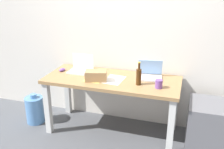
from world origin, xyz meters
TOP-DOWN VIEW (x-y plane):
  - ground_plane at (0.00, 0.00)m, footprint 8.00×8.00m
  - back_wall at (0.00, 0.39)m, footprint 5.20×0.08m
  - desk at (0.00, 0.00)m, footprint 1.63×0.67m
  - laptop_left at (-0.45, 0.12)m, footprint 0.29×0.23m
  - laptop_right at (0.43, 0.15)m, footprint 0.32×0.26m
  - beer_bottle at (0.34, -0.09)m, footprint 0.06×0.06m
  - computer_mouse at (-0.70, 0.06)m, footprint 0.08×0.11m
  - cardboard_box at (-0.16, -0.12)m, footprint 0.28×0.21m
  - coffee_mug at (0.58, -0.12)m, footprint 0.08×0.08m
  - paper_sheet_center at (0.04, -0.04)m, footprint 0.23×0.31m
  - paper_yellow_folder at (-0.20, -0.06)m, footprint 0.21×0.30m
  - water_cooler_jug at (-1.07, -0.11)m, footprint 0.24×0.24m
  - filing_cabinet at (1.12, -0.02)m, footprint 0.40×0.48m

SIDE VIEW (x-z plane):
  - ground_plane at x=0.00m, z-range 0.00..0.00m
  - water_cooler_jug at x=-1.07m, z-range -0.02..0.39m
  - filing_cabinet at x=1.12m, z-range 0.00..0.56m
  - desk at x=0.00m, z-range 0.26..0.98m
  - paper_sheet_center at x=0.04m, z-range 0.73..0.73m
  - paper_yellow_folder at x=-0.20m, z-range 0.73..0.73m
  - computer_mouse at x=-0.70m, z-range 0.73..0.76m
  - laptop_right at x=0.43m, z-range 0.67..0.88m
  - laptop_left at x=-0.45m, z-range 0.66..0.88m
  - coffee_mug at x=0.58m, z-range 0.73..0.82m
  - cardboard_box at x=-0.16m, z-range 0.73..0.85m
  - beer_bottle at x=0.34m, z-range 0.69..0.96m
  - back_wall at x=0.00m, z-range 0.00..2.60m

